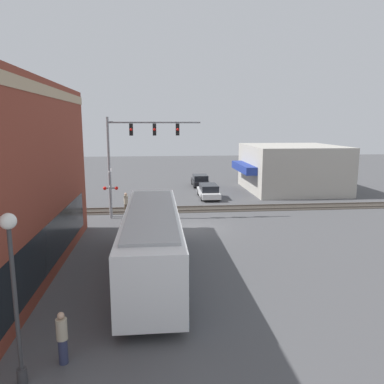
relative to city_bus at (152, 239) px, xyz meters
name	(u,v)px	position (x,y,z in m)	size (l,w,h in m)	color
ground_plane	(193,229)	(7.94, -2.80, -1.80)	(120.00, 120.00, 0.00)	#4C4C4F
shop_building	(291,168)	(22.25, -15.02, 0.68)	(10.38, 10.74, 4.97)	#B2ADA3
city_bus	(152,239)	(0.00, 0.00, 0.00)	(11.99, 2.59, 3.26)	white
traffic_signal_gantry	(135,144)	(11.50, 1.31, 3.93)	(0.42, 7.12, 7.81)	gray
crossing_signal	(111,188)	(12.03, 3.33, 0.49)	(1.41, 1.18, 3.81)	gray
streetlamp	(14,286)	(-7.54, 3.62, 1.18)	(0.44, 0.44, 5.01)	#38383A
rail_track_near	(186,209)	(13.94, -2.80, -1.78)	(2.60, 60.00, 0.15)	#332D28
parked_car_white	(209,191)	(18.78, -5.40, -1.15)	(4.78, 1.82, 1.39)	silver
parked_car_black	(200,181)	(25.87, -5.40, -1.16)	(4.21, 1.82, 1.38)	black
pedestrian_at_crossing	(126,203)	(12.66, 2.23, -0.88)	(0.34, 0.34, 1.80)	#473828
pedestrian_by_lamp	(62,337)	(-6.66, 2.69, -0.94)	(0.34, 0.34, 1.70)	#2D3351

